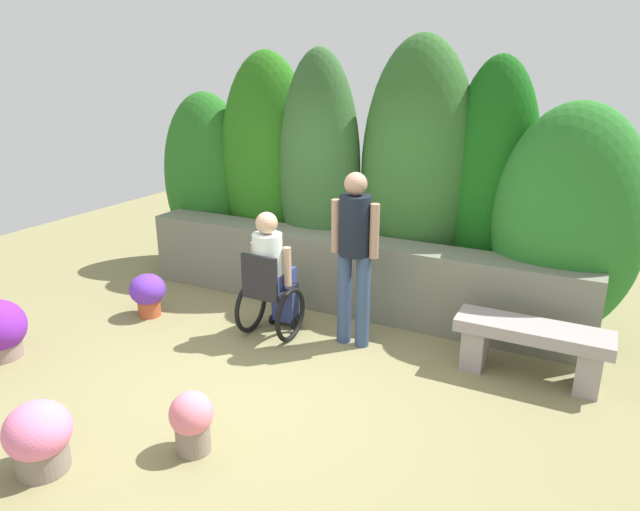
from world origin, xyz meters
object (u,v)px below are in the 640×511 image
(flower_pot_purple_near, at_px, (39,437))
(flower_pot_small_foreground, at_px, (148,293))
(flower_pot_terracotta_by_wall, at_px, (192,421))
(stone_bench, at_px, (531,343))
(person_in_wheelchair, at_px, (271,278))
(person_standing_companion, at_px, (354,248))

(flower_pot_purple_near, distance_m, flower_pot_small_foreground, 2.58)
(flower_pot_terracotta_by_wall, distance_m, flower_pot_small_foreground, 2.58)
(stone_bench, bearing_deg, person_in_wheelchair, -178.14)
(stone_bench, distance_m, flower_pot_terracotta_by_wall, 3.00)
(flower_pot_purple_near, bearing_deg, person_in_wheelchair, 83.07)
(person_in_wheelchair, xyz_separation_m, flower_pot_purple_near, (-0.31, -2.54, -0.36))
(stone_bench, distance_m, flower_pot_small_foreground, 4.03)
(person_standing_companion, relative_size, flower_pot_terracotta_by_wall, 3.70)
(person_in_wheelchair, relative_size, flower_pot_terracotta_by_wall, 2.82)
(person_in_wheelchair, height_order, flower_pot_terracotta_by_wall, person_in_wheelchair)
(person_standing_companion, distance_m, flower_pot_small_foreground, 2.47)
(stone_bench, distance_m, flower_pot_purple_near, 4.01)
(stone_bench, bearing_deg, flower_pot_purple_near, -139.95)
(stone_bench, xyz_separation_m, flower_pot_small_foreground, (-4.00, -0.54, -0.06))
(stone_bench, bearing_deg, flower_pot_terracotta_by_wall, -137.74)
(person_standing_companion, xyz_separation_m, flower_pot_purple_near, (-1.14, -2.72, -0.75))
(flower_pot_purple_near, bearing_deg, flower_pot_terracotta_by_wall, 38.75)
(person_in_wheelchair, bearing_deg, flower_pot_purple_near, -86.81)
(person_standing_companion, xyz_separation_m, flower_pot_small_foreground, (-2.32, -0.42, -0.74))
(stone_bench, relative_size, person_in_wheelchair, 1.00)
(flower_pot_small_foreground, bearing_deg, person_in_wheelchair, 8.97)
(flower_pot_purple_near, height_order, flower_pot_terracotta_by_wall, flower_pot_purple_near)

